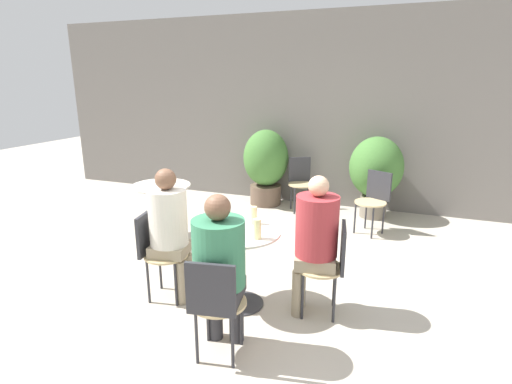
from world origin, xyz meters
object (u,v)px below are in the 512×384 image
object	(u,v)px
cafe_table_far	(162,198)
beer_glass_1	(219,217)
bistro_chair_4	(374,196)
bistro_chair_3	(300,179)
bistro_chair_2	(331,261)
potted_plant_0	(266,163)
potted_plant_1	(376,170)
bistro_chair_1	(215,300)
bistro_chair_0	(157,247)
beer_glass_2	(219,227)
seated_person_0	(170,225)
seated_person_1	(220,263)
beer_glass_0	(254,215)
cafe_table_near	(240,251)
beer_glass_3	(257,229)
seated_person_2	(315,235)

from	to	relation	value
cafe_table_far	beer_glass_1	distance (m)	1.74
bistro_chair_4	bistro_chair_3	bearing A→B (deg)	179.11
beer_glass_1	bistro_chair_3	bearing A→B (deg)	89.51
bistro_chair_2	potted_plant_0	xyz separation A→B (m)	(-1.58, 2.87, 0.18)
potted_plant_1	bistro_chair_1	bearing A→B (deg)	-101.93
bistro_chair_0	bistro_chair_3	size ratio (longest dim) A/B	1.00
bistro_chair_1	beer_glass_2	bearing A→B (deg)	-77.06
cafe_table_far	seated_person_0	xyz separation A→B (m)	(0.91, -1.24, 0.20)
potted_plant_0	seated_person_1	bearing A→B (deg)	-75.98
bistro_chair_0	seated_person_1	world-z (taller)	seated_person_1
bistro_chair_0	beer_glass_0	xyz separation A→B (m)	(0.82, 0.35, 0.29)
cafe_table_near	bistro_chair_2	bearing A→B (deg)	9.75
cafe_table_far	beer_glass_0	size ratio (longest dim) A/B	4.49
bistro_chair_4	beer_glass_0	bearing A→B (deg)	-87.11
bistro_chair_0	bistro_chair_2	distance (m)	1.58
cafe_table_near	beer_glass_3	xyz separation A→B (m)	(0.20, -0.10, 0.27)
bistro_chair_0	beer_glass_3	distance (m)	1.02
beer_glass_1	potted_plant_0	size ratio (longest dim) A/B	0.15
bistro_chair_4	bistro_chair_0	bearing A→B (deg)	-98.83
bistro_chair_3	seated_person_0	xyz separation A→B (m)	(-0.44, -3.02, 0.23)
seated_person_2	beer_glass_2	xyz separation A→B (m)	(-0.75, -0.30, 0.08)
potted_plant_1	beer_glass_2	bearing A→B (deg)	-108.15
seated_person_1	beer_glass_3	bearing A→B (deg)	-109.18
bistro_chair_0	seated_person_2	distance (m)	1.45
beer_glass_0	potted_plant_0	world-z (taller)	potted_plant_0
seated_person_0	potted_plant_0	size ratio (longest dim) A/B	1.01
seated_person_1	potted_plant_1	xyz separation A→B (m)	(0.81, 3.59, -0.01)
seated_person_2	beer_glass_3	bearing A→B (deg)	-73.83
bistro_chair_0	potted_plant_0	world-z (taller)	potted_plant_0
bistro_chair_2	bistro_chair_0	bearing A→B (deg)	-90.00
bistro_chair_1	potted_plant_1	distance (m)	3.82
seated_person_1	seated_person_2	size ratio (longest dim) A/B	1.00
bistro_chair_1	beer_glass_3	world-z (taller)	beer_glass_3
cafe_table_far	beer_glass_2	distance (m)	1.97
potted_plant_0	seated_person_0	bearing A→B (deg)	-87.02
bistro_chair_4	potted_plant_1	xyz separation A→B (m)	(-0.05, 0.65, 0.21)
cafe_table_near	potted_plant_0	distance (m)	3.11
seated_person_2	potted_plant_0	distance (m)	3.23
beer_glass_0	beer_glass_3	world-z (taller)	beer_glass_3
bistro_chair_0	seated_person_2	world-z (taller)	seated_person_2
beer_glass_0	potted_plant_1	bearing A→B (deg)	72.21
seated_person_0	seated_person_2	distance (m)	1.29
bistro_chair_4	potted_plant_1	bearing A→B (deg)	120.80
bistro_chair_0	seated_person_0	size ratio (longest dim) A/B	0.66
bistro_chair_1	beer_glass_2	size ratio (longest dim) A/B	4.51
bistro_chair_3	potted_plant_1	size ratio (longest dim) A/B	0.68
seated_person_0	beer_glass_3	world-z (taller)	seated_person_0
bistro_chair_2	potted_plant_1	xyz separation A→B (m)	(0.14, 2.82, 0.21)
bistro_chair_4	potted_plant_0	size ratio (longest dim) A/B	0.67
bistro_chair_0	cafe_table_far	bearing A→B (deg)	21.69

